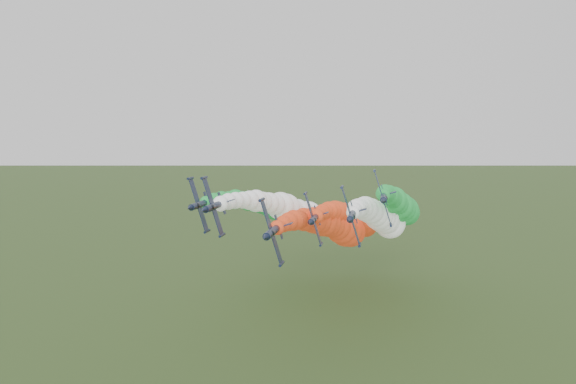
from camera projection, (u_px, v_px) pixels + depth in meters
name	position (u px, v px, depth m)	size (l,w,h in m)	color
jet_lead	(335.00, 227.00, 150.57)	(14.33, 92.35, 23.22)	black
jet_inner_left	(292.00, 211.00, 158.94)	(13.83, 91.85, 22.72)	black
jet_inner_right	(380.00, 217.00, 159.98)	(14.73, 92.74, 23.61)	black
jet_outer_left	(281.00, 210.00, 169.01)	(14.02, 92.04, 22.91)	black
jet_outer_right	(400.00, 206.00, 167.24)	(14.06, 92.07, 22.94)	black
jet_trail	(353.00, 219.00, 172.30)	(14.15, 92.17, 23.04)	black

